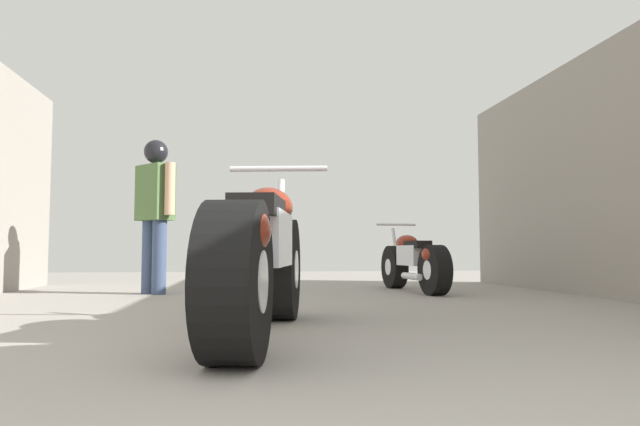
% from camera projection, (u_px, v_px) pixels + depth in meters
% --- Properties ---
extents(ground_plane, '(17.98, 17.98, 0.00)m').
position_uv_depth(ground_plane, '(300.00, 315.00, 4.29)').
color(ground_plane, gray).
extents(motorcycle_maroon_cruiser, '(0.78, 2.30, 1.08)m').
position_uv_depth(motorcycle_maroon_cruiser, '(261.00, 257.00, 3.19)').
color(motorcycle_maroon_cruiser, black).
rests_on(motorcycle_maroon_cruiser, ground_plane).
extents(motorcycle_black_naked, '(0.53, 1.80, 0.84)m').
position_uv_depth(motorcycle_black_naked, '(414.00, 262.00, 6.76)').
color(motorcycle_black_naked, black).
rests_on(motorcycle_black_naked, ground_plane).
extents(mechanic_in_blue, '(0.54, 0.58, 1.74)m').
position_uv_depth(mechanic_in_blue, '(155.00, 201.00, 6.44)').
color(mechanic_in_blue, '#384766').
rests_on(mechanic_in_blue, ground_plane).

